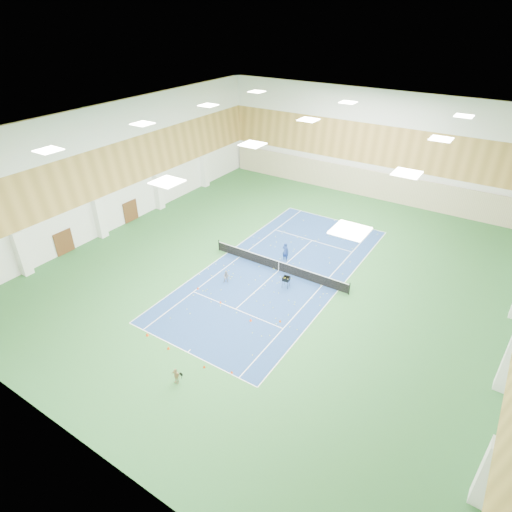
{
  "coord_description": "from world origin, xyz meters",
  "views": [
    {
      "loc": [
        15.17,
        -26.99,
        19.9
      ],
      "look_at": [
        -1.14,
        -1.82,
        2.0
      ],
      "focal_mm": 30.0,
      "sensor_mm": 36.0,
      "label": 1
    }
  ],
  "objects_px": {
    "child_court": "(227,277)",
    "tennis_net": "(279,265)",
    "ball_cart": "(286,282)",
    "child_apron": "(176,376)",
    "coach": "(285,251)"
  },
  "relations": [
    {
      "from": "tennis_net",
      "to": "child_apron",
      "type": "height_order",
      "value": "child_apron"
    },
    {
      "from": "coach",
      "to": "child_court",
      "type": "height_order",
      "value": "coach"
    },
    {
      "from": "child_court",
      "to": "tennis_net",
      "type": "bearing_deg",
      "value": 21.21
    },
    {
      "from": "tennis_net",
      "to": "ball_cart",
      "type": "distance_m",
      "value": 2.51
    },
    {
      "from": "child_court",
      "to": "child_apron",
      "type": "xyz_separation_m",
      "value": [
        3.84,
        -10.34,
        0.01
      ]
    },
    {
      "from": "coach",
      "to": "child_court",
      "type": "xyz_separation_m",
      "value": [
        -2.28,
        -5.72,
        -0.32
      ]
    },
    {
      "from": "tennis_net",
      "to": "ball_cart",
      "type": "height_order",
      "value": "tennis_net"
    },
    {
      "from": "child_court",
      "to": "ball_cart",
      "type": "bearing_deg",
      "value": -9.04
    },
    {
      "from": "coach",
      "to": "child_apron",
      "type": "height_order",
      "value": "coach"
    },
    {
      "from": "tennis_net",
      "to": "child_apron",
      "type": "relative_size",
      "value": 11.4
    },
    {
      "from": "coach",
      "to": "child_apron",
      "type": "distance_m",
      "value": 16.14
    },
    {
      "from": "tennis_net",
      "to": "ball_cart",
      "type": "xyz_separation_m",
      "value": [
        1.74,
        -1.81,
        -0.06
      ]
    },
    {
      "from": "tennis_net",
      "to": "child_court",
      "type": "xyz_separation_m",
      "value": [
        -2.69,
        -3.87,
        0.01
      ]
    },
    {
      "from": "child_apron",
      "to": "ball_cart",
      "type": "bearing_deg",
      "value": 84.61
    },
    {
      "from": "child_court",
      "to": "ball_cart",
      "type": "distance_m",
      "value": 4.88
    }
  ]
}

